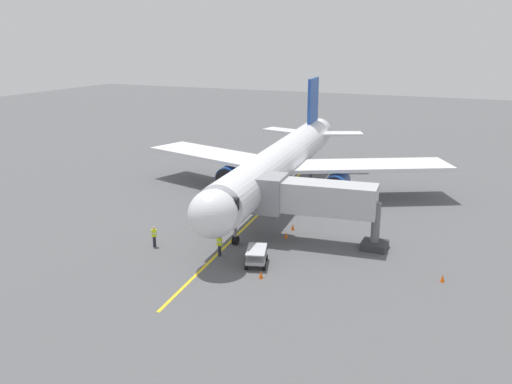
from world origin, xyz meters
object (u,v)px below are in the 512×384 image
at_px(baggage_cart_near_nose, 256,256).
at_px(safety_cone_wing_starboard, 293,227).
at_px(safety_cone_nose_right, 261,275).
at_px(ground_crew_marshaller, 219,245).
at_px(ground_crew_wing_walker, 154,236).
at_px(safety_cone_wing_port, 286,235).
at_px(jet_bridge, 307,198).
at_px(safety_cone_nose_left, 442,278).
at_px(airplane, 281,162).

height_order(baggage_cart_near_nose, safety_cone_wing_starboard, baggage_cart_near_nose).
bearing_deg(baggage_cart_near_nose, safety_cone_wing_starboard, -88.91).
bearing_deg(safety_cone_nose_right, ground_crew_marshaller, -28.57).
bearing_deg(safety_cone_wing_starboard, ground_crew_wing_walker, 42.95).
bearing_deg(safety_cone_wing_port, ground_crew_marshaller, 60.16).
bearing_deg(safety_cone_wing_starboard, safety_cone_wing_port, 94.64).
relative_size(jet_bridge, ground_crew_marshaller, 6.73).
bearing_deg(safety_cone_nose_left, safety_cone_nose_right, 21.19).
relative_size(airplane, baggage_cart_near_nose, 13.88).
xyz_separation_m(ground_crew_wing_walker, safety_cone_nose_left, (-22.17, -2.46, -0.61)).
bearing_deg(airplane, jet_bridge, 121.36).
bearing_deg(safety_cone_wing_starboard, safety_cone_nose_left, 156.19).
height_order(safety_cone_wing_port, safety_cone_wing_starboard, same).
distance_m(safety_cone_wing_port, safety_cone_wing_starboard, 2.12).
xyz_separation_m(airplane, safety_cone_nose_right, (-5.97, 18.97, -3.73)).
bearing_deg(safety_cone_wing_starboard, baggage_cart_near_nose, 91.09).
height_order(airplane, baggage_cart_near_nose, airplane).
xyz_separation_m(ground_crew_marshaller, safety_cone_wing_starboard, (-3.16, -7.93, -0.61)).
xyz_separation_m(baggage_cart_near_nose, safety_cone_wing_starboard, (0.16, -8.33, -0.38)).
bearing_deg(ground_crew_marshaller, baggage_cart_near_nose, 173.00).
xyz_separation_m(jet_bridge, baggage_cart_near_nose, (1.80, 6.21, -3.11)).
height_order(baggage_cart_near_nose, safety_cone_wing_port, baggage_cart_near_nose).
distance_m(baggage_cart_near_nose, safety_cone_nose_left, 13.33).
height_order(safety_cone_nose_left, safety_cone_nose_right, same).
xyz_separation_m(jet_bridge, ground_crew_marshaller, (5.12, 5.80, -2.88)).
distance_m(jet_bridge, ground_crew_wing_walker, 12.84).
height_order(ground_crew_marshaller, ground_crew_wing_walker, same).
bearing_deg(safety_cone_wing_starboard, ground_crew_marshaller, 68.27).
height_order(safety_cone_nose_right, safety_cone_wing_port, same).
bearing_deg(baggage_cart_near_nose, safety_cone_nose_right, 121.29).
height_order(airplane, ground_crew_marshaller, airplane).
bearing_deg(safety_cone_nose_left, ground_crew_marshaller, 7.23).
relative_size(baggage_cart_near_nose, safety_cone_nose_right, 5.28).
bearing_deg(airplane, safety_cone_nose_left, 141.03).
relative_size(jet_bridge, safety_cone_wing_starboard, 20.93).
bearing_deg(safety_cone_nose_left, safety_cone_wing_port, -15.91).
bearing_deg(safety_cone_nose_right, baggage_cart_near_nose, -58.71).
height_order(ground_crew_marshaller, safety_cone_nose_left, ground_crew_marshaller).
relative_size(jet_bridge, safety_cone_nose_right, 20.93).
bearing_deg(ground_crew_marshaller, safety_cone_nose_right, 151.43).
bearing_deg(airplane, ground_crew_marshaller, 94.81).
bearing_deg(safety_cone_wing_port, safety_cone_nose_right, 98.61).
distance_m(ground_crew_wing_walker, baggage_cart_near_nose, 9.08).
distance_m(airplane, ground_crew_wing_walker, 17.69).
bearing_deg(ground_crew_marshaller, airplane, -85.19).
height_order(safety_cone_nose_left, safety_cone_wing_port, same).
relative_size(airplane, ground_crew_marshaller, 23.60).
xyz_separation_m(airplane, jet_bridge, (-6.50, 10.67, -0.24)).
bearing_deg(safety_cone_wing_starboard, airplane, -61.99).
bearing_deg(jet_bridge, ground_crew_marshaller, 48.61).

